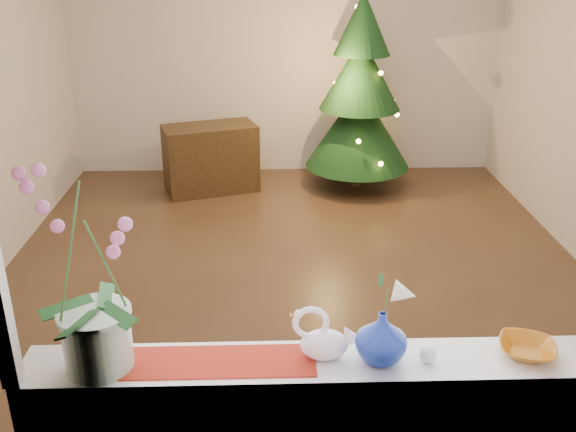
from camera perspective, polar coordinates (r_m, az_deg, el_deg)
name	(u,v)px	position (r m, az deg, el deg)	size (l,w,h in m)	color
ground	(295,275)	(4.90, 0.65, -5.26)	(5.00, 5.00, 0.00)	#3C2518
wall_back	(286,46)	(6.88, -0.20, 14.90)	(4.50, 0.10, 2.70)	beige
wall_front	(330,273)	(2.06, 3.76, -5.06)	(4.50, 0.10, 2.70)	beige
windowsill	(324,365)	(2.41, 3.19, -13.08)	(2.20, 0.26, 0.04)	white
window_frame	(332,166)	(1.95, 3.94, 4.48)	(2.22, 0.06, 1.60)	white
runner	(219,362)	(2.40, -6.13, -12.75)	(0.70, 0.20, 0.01)	maroon
orchid_pot	(88,273)	(2.27, -17.33, -4.83)	(0.26, 0.26, 0.76)	white
swan	(324,334)	(2.35, 3.26, -10.43)	(0.24, 0.11, 0.20)	white
blue_vase	(382,334)	(2.36, 8.31, -10.30)	(0.22, 0.22, 0.23)	navy
lily	(385,285)	(2.25, 8.60, -6.08)	(0.13, 0.07, 0.17)	silver
paperweight	(428,354)	(2.42, 12.35, -11.93)	(0.06, 0.06, 0.06)	silver
amber_dish	(527,350)	(2.57, 20.46, -11.08)	(0.17, 0.17, 0.04)	#A1590F
xmas_tree	(360,93)	(6.47, 6.40, 10.77)	(1.05, 1.05, 1.93)	black
side_table	(211,158)	(6.50, -6.89, 5.10)	(0.90, 0.45, 0.68)	black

